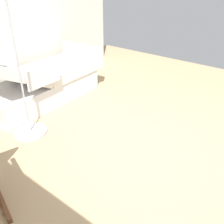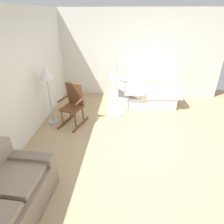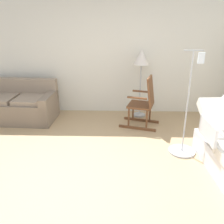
{
  "view_description": "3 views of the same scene",
  "coord_description": "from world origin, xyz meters",
  "px_view_note": "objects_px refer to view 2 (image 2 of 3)",
  "views": [
    {
      "loc": [
        -1.25,
        2.21,
        1.93
      ],
      "look_at": [
        0.22,
        0.37,
        0.63
      ],
      "focal_mm": 41.34,
      "sensor_mm": 36.0,
      "label": 1
    },
    {
      "loc": [
        -3.31,
        0.36,
        2.56
      ],
      "look_at": [
        0.25,
        0.65,
        0.67
      ],
      "focal_mm": 30.32,
      "sensor_mm": 36.0,
      "label": 2
    },
    {
      "loc": [
        0.35,
        -2.98,
        2.13
      ],
      "look_at": [
        0.25,
        0.5,
        0.76
      ],
      "focal_mm": 38.98,
      "sensor_mm": 36.0,
      "label": 3
    }
  ],
  "objects_px": {
    "floor_lamp": "(46,77)",
    "hospital_bed": "(142,95)",
    "couch": "(0,208)",
    "iv_pole": "(116,106)",
    "rocking_chair": "(73,105)"
  },
  "relations": [
    {
      "from": "floor_lamp",
      "to": "couch",
      "type": "bearing_deg",
      "value": -173.78
    },
    {
      "from": "rocking_chair",
      "to": "hospital_bed",
      "type": "bearing_deg",
      "value": -54.8
    },
    {
      "from": "hospital_bed",
      "to": "rocking_chair",
      "type": "relative_size",
      "value": 2.02
    },
    {
      "from": "floor_lamp",
      "to": "hospital_bed",
      "type": "bearing_deg",
      "value": -61.05
    },
    {
      "from": "couch",
      "to": "iv_pole",
      "type": "height_order",
      "value": "iv_pole"
    },
    {
      "from": "hospital_bed",
      "to": "floor_lamp",
      "type": "distance_m",
      "value": 2.86
    },
    {
      "from": "hospital_bed",
      "to": "floor_lamp",
      "type": "height_order",
      "value": "floor_lamp"
    },
    {
      "from": "iv_pole",
      "to": "floor_lamp",
      "type": "bearing_deg",
      "value": 110.65
    },
    {
      "from": "rocking_chair",
      "to": "iv_pole",
      "type": "relative_size",
      "value": 0.62
    },
    {
      "from": "floor_lamp",
      "to": "iv_pole",
      "type": "xyz_separation_m",
      "value": [
        0.61,
        -1.61,
        -0.98
      ]
    },
    {
      "from": "hospital_bed",
      "to": "couch",
      "type": "bearing_deg",
      "value": 152.47
    },
    {
      "from": "floor_lamp",
      "to": "rocking_chair",
      "type": "bearing_deg",
      "value": -86.36
    },
    {
      "from": "iv_pole",
      "to": "hospital_bed",
      "type": "bearing_deg",
      "value": -47.12
    },
    {
      "from": "hospital_bed",
      "to": "iv_pole",
      "type": "bearing_deg",
      "value": 132.88
    },
    {
      "from": "couch",
      "to": "iv_pole",
      "type": "relative_size",
      "value": 0.97
    }
  ]
}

